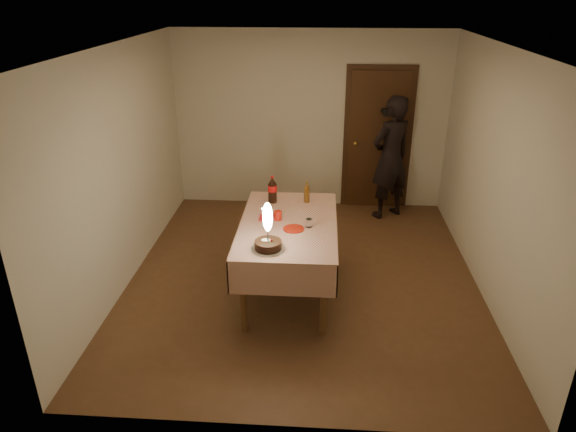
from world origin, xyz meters
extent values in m
cube|color=brown|center=(0.00, 0.00, 0.00)|extent=(4.00, 4.50, 0.01)
cube|color=beige|center=(0.00, 2.25, 1.30)|extent=(4.00, 0.04, 2.60)
cube|color=beige|center=(0.00, -2.25, 1.30)|extent=(4.00, 0.04, 2.60)
cube|color=beige|center=(-2.00, 0.00, 1.30)|extent=(0.04, 4.50, 2.60)
cube|color=beige|center=(2.00, 0.00, 1.30)|extent=(0.04, 4.50, 2.60)
cube|color=silver|center=(0.00, 0.00, 2.60)|extent=(4.00, 4.50, 0.04)
cube|color=#472814|center=(1.00, 2.22, 1.02)|extent=(0.85, 0.05, 2.05)
sphere|color=#B28C33|center=(0.68, 2.17, 1.00)|extent=(0.06, 0.06, 0.06)
cube|color=brown|center=(-0.15, -0.32, 0.82)|extent=(0.90, 1.60, 0.04)
cylinder|color=brown|center=(-0.54, -1.06, 0.40)|extent=(0.07, 0.07, 0.80)
cylinder|color=brown|center=(0.24, -1.06, 0.40)|extent=(0.07, 0.07, 0.80)
cylinder|color=brown|center=(-0.54, 0.42, 0.40)|extent=(0.07, 0.07, 0.80)
cylinder|color=brown|center=(0.24, 0.42, 0.40)|extent=(0.07, 0.07, 0.80)
cube|color=beige|center=(-0.15, -0.32, 0.84)|extent=(1.02, 1.72, 0.01)
cube|color=beige|center=(-0.15, -1.18, 0.67)|extent=(1.02, 0.01, 0.34)
cube|color=beige|center=(-0.15, 0.53, 0.67)|extent=(1.02, 0.01, 0.34)
cube|color=beige|center=(-0.65, -0.32, 0.67)|extent=(0.01, 1.72, 0.34)
cube|color=beige|center=(0.35, -0.32, 0.67)|extent=(0.01, 1.72, 0.34)
cylinder|color=white|center=(-0.30, -0.92, 0.85)|extent=(0.32, 0.32, 0.01)
cylinder|color=black|center=(-0.30, -0.92, 0.89)|extent=(0.26, 0.26, 0.08)
cylinder|color=white|center=(-0.32, -0.90, 0.94)|extent=(0.07, 0.07, 0.00)
sphere|color=red|center=(-0.27, -0.93, 0.95)|extent=(0.02, 0.02, 0.02)
cube|color=#19721E|center=(-0.25, -0.94, 0.94)|extent=(0.02, 0.01, 0.00)
cube|color=#19721E|center=(-0.28, -0.94, 0.94)|extent=(0.01, 0.02, 0.00)
cylinder|color=#262628|center=(-0.30, -0.92, 0.99)|extent=(0.01, 0.01, 0.12)
ellipsoid|color=#FFF2BF|center=(-0.30, -0.92, 1.18)|extent=(0.09, 0.09, 0.29)
sphere|color=white|center=(-0.30, -0.92, 1.07)|extent=(0.04, 0.04, 0.04)
cylinder|color=#AC1B0B|center=(-0.09, -0.47, 0.85)|extent=(0.22, 0.22, 0.01)
cylinder|color=#B3170C|center=(-0.27, -0.25, 0.90)|extent=(0.08, 0.08, 0.10)
cylinder|color=white|center=(0.07, -0.41, 0.89)|extent=(0.07, 0.07, 0.09)
cube|color=red|center=(-0.39, -0.23, 0.86)|extent=(0.15, 0.15, 0.02)
cylinder|color=black|center=(-0.37, 0.23, 0.96)|extent=(0.10, 0.10, 0.22)
cylinder|color=red|center=(-0.37, 0.23, 1.02)|extent=(0.10, 0.10, 0.07)
cone|color=black|center=(-0.37, 0.23, 1.11)|extent=(0.10, 0.10, 0.08)
cylinder|color=red|center=(-0.37, 0.23, 1.15)|extent=(0.03, 0.03, 0.02)
cylinder|color=#5D350F|center=(0.02, 0.26, 0.94)|extent=(0.06, 0.06, 0.18)
cone|color=#5D350F|center=(0.02, 0.26, 1.06)|extent=(0.06, 0.06, 0.06)
cylinder|color=olive|center=(0.02, 0.26, 1.09)|extent=(0.02, 0.02, 0.02)
imported|color=black|center=(1.16, 1.85, 0.89)|extent=(0.78, 0.72, 1.78)
cube|color=black|center=(1.09, 1.96, 1.52)|extent=(0.16, 0.15, 0.10)
cylinder|color=black|center=(1.05, 2.02, 1.52)|extent=(0.11, 0.11, 0.08)
camera|label=1|loc=(0.18, -5.21, 3.15)|focal=32.00mm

